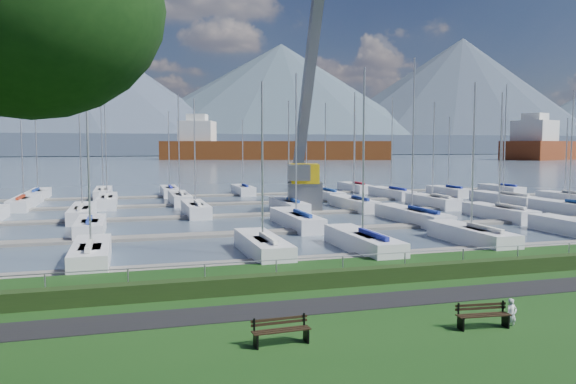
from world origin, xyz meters
name	(u,v)px	position (x,y,z in m)	size (l,w,h in m)	color
path	(395,299)	(0.00, -3.00, 0.01)	(160.00, 2.00, 0.04)	black
water	(146,158)	(0.00, 260.00, -0.40)	(800.00, 540.00, 0.20)	#4A5A6C
hedge	(368,276)	(0.00, -0.40, 0.35)	(80.00, 0.70, 0.70)	black
fence	(364,255)	(0.00, 0.00, 1.20)	(0.04, 0.04, 80.00)	gray
foothill	(142,145)	(0.00, 330.00, 6.00)	(900.00, 80.00, 12.00)	#455266
mountains	(148,89)	(7.35, 404.62, 46.68)	(1190.00, 360.00, 115.00)	#3B4757
docks	(244,215)	(0.00, 26.00, -0.22)	(90.00, 41.60, 0.25)	slate
bench_left	(281,331)	(-5.59, -6.48, 0.42)	(1.82, 0.51, 0.85)	black
bench_right	(483,316)	(1.20, -6.88, 0.42)	(1.83, 0.60, 0.85)	black
person	(512,310)	(2.24, -6.98, 0.54)	(0.39, 0.26, 1.08)	silver
crane	(305,152)	(6.85, 29.59, 5.33)	(5.20, 13.45, 22.35)	#595B60
cargo_ship_mid	(266,150)	(47.91, 211.30, 3.57)	(97.11, 48.08, 21.50)	brown
cargo_ship_east	(561,150)	(176.10, 183.33, 3.75)	(81.32, 47.41, 21.50)	maroon
sailboat_fleet	(221,151)	(-1.46, 29.41, 5.41)	(75.58, 49.52, 13.51)	white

